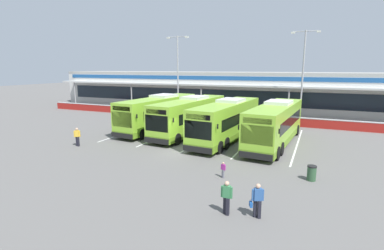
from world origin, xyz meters
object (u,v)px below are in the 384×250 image
at_px(pedestrian_near_bin, 77,136).
at_px(lamp_post_centre, 303,71).
at_px(coach_bus_leftmost, 159,113).
at_px(coach_bus_centre, 227,121).
at_px(pedestrian_with_handbag, 257,200).
at_px(litter_bin, 312,173).
at_px(coach_bus_right_centre, 275,124).
at_px(coach_bus_left_centre, 190,116).
at_px(pedestrian_in_dark_coat, 227,196).
at_px(lamp_post_west, 178,71).
at_px(pedestrian_child, 223,169).

bearing_deg(pedestrian_near_bin, lamp_post_centre, 48.56).
bearing_deg(coach_bus_leftmost, coach_bus_centre, -10.33).
height_order(pedestrian_with_handbag, lamp_post_centre, lamp_post_centre).
bearing_deg(litter_bin, pedestrian_with_handbag, -110.34).
xyz_separation_m(coach_bus_right_centre, pedestrian_with_handbag, (1.16, -13.66, -0.93)).
bearing_deg(pedestrian_with_handbag, coach_bus_left_centre, 123.95).
relative_size(coach_bus_left_centre, coach_bus_right_centre, 1.00).
xyz_separation_m(coach_bus_leftmost, pedestrian_near_bin, (-2.96, -8.98, -0.91)).
distance_m(coach_bus_centre, coach_bus_right_centre, 4.40).
bearing_deg(pedestrian_in_dark_coat, coach_bus_leftmost, 129.04).
bearing_deg(pedestrian_near_bin, pedestrian_with_handbag, -19.84).
height_order(pedestrian_with_handbag, pedestrian_near_bin, same).
bearing_deg(litter_bin, coach_bus_left_centre, 143.54).
bearing_deg(coach_bus_leftmost, coach_bus_left_centre, -6.34).
xyz_separation_m(pedestrian_with_handbag, lamp_post_centre, (0.18, 25.13, 5.43)).
xyz_separation_m(coach_bus_leftmost, lamp_post_west, (-2.45, 9.56, 4.50)).
xyz_separation_m(coach_bus_leftmost, coach_bus_right_centre, (12.57, -1.34, 0.00)).
bearing_deg(pedestrian_child, pedestrian_in_dark_coat, -70.40).
bearing_deg(lamp_post_centre, pedestrian_with_handbag, -90.41).
height_order(pedestrian_child, pedestrian_near_bin, pedestrian_near_bin).
bearing_deg(pedestrian_with_handbag, coach_bus_right_centre, 94.87).
bearing_deg(pedestrian_in_dark_coat, litter_bin, 59.97).
distance_m(coach_bus_left_centre, lamp_post_centre, 15.22).
bearing_deg(lamp_post_centre, pedestrian_in_dark_coat, -93.43).
bearing_deg(coach_bus_right_centre, litter_bin, -67.40).
bearing_deg(pedestrian_near_bin, lamp_post_west, 88.42).
bearing_deg(pedestrian_child, coach_bus_centre, 105.81).
distance_m(coach_bus_left_centre, litter_bin, 14.91).
distance_m(coach_bus_right_centre, litter_bin, 8.67).
bearing_deg(pedestrian_with_handbag, coach_bus_leftmost, 132.45).
bearing_deg(coach_bus_left_centre, coach_bus_centre, -13.94).
distance_m(coach_bus_right_centre, pedestrian_child, 9.86).
height_order(coach_bus_centre, pedestrian_near_bin, coach_bus_centre).
bearing_deg(pedestrian_in_dark_coat, coach_bus_right_centre, 89.25).
height_order(coach_bus_right_centre, lamp_post_centre, lamp_post_centre).
relative_size(pedestrian_with_handbag, litter_bin, 1.74).
bearing_deg(coach_bus_left_centre, lamp_post_centre, 46.59).
xyz_separation_m(coach_bus_left_centre, pedestrian_child, (6.93, -10.53, -1.24)).
relative_size(coach_bus_leftmost, lamp_post_west, 1.12).
xyz_separation_m(coach_bus_centre, lamp_post_west, (-10.62, 11.05, 4.50)).
relative_size(coach_bus_centre, coach_bus_right_centre, 1.00).
bearing_deg(pedestrian_child, lamp_post_west, 122.95).
bearing_deg(lamp_post_west, lamp_post_centre, 1.98).
height_order(pedestrian_near_bin, litter_bin, pedestrian_near_bin).
bearing_deg(lamp_post_centre, pedestrian_child, -98.25).
relative_size(coach_bus_left_centre, pedestrian_child, 12.25).
xyz_separation_m(pedestrian_in_dark_coat, litter_bin, (3.48, 6.02, -0.41)).
relative_size(coach_bus_right_centre, pedestrian_near_bin, 7.60).
xyz_separation_m(pedestrian_child, pedestrian_near_bin, (-13.81, 1.99, 0.33)).
height_order(pedestrian_near_bin, lamp_post_west, lamp_post_west).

